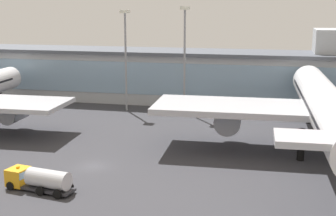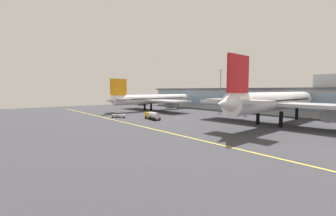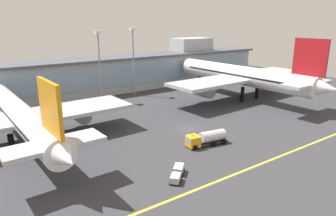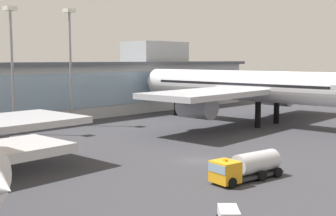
{
  "view_description": "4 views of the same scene",
  "coord_description": "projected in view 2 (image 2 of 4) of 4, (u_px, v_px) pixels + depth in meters",
  "views": [
    {
      "loc": [
        24.79,
        -59.47,
        22.72
      ],
      "look_at": [
        8.14,
        13.12,
        6.19
      ],
      "focal_mm": 49.83,
      "sensor_mm": 36.0,
      "label": 1
    },
    {
      "loc": [
        67.37,
        -59.27,
        11.39
      ],
      "look_at": [
        -7.24,
        1.31,
        3.57
      ],
      "focal_mm": 24.05,
      "sensor_mm": 36.0,
      "label": 2
    },
    {
      "loc": [
        -43.75,
        -53.66,
        24.93
      ],
      "look_at": [
        -1.71,
        5.91,
        4.06
      ],
      "focal_mm": 33.04,
      "sensor_mm": 36.0,
      "label": 3
    },
    {
      "loc": [
        -42.25,
        -35.91,
        12.86
      ],
      "look_at": [
        2.06,
        6.92,
        6.08
      ],
      "focal_mm": 47.36,
      "sensor_mm": 36.0,
      "label": 4
    }
  ],
  "objects": [
    {
      "name": "airliner_near_left",
      "position": [
        153.0,
        99.0,
        123.41
      ],
      "size": [
        46.7,
        56.89,
        16.69
      ],
      "rotation": [
        0.0,
        0.0,
        1.61
      ],
      "color": "black",
      "rests_on": "ground"
    },
    {
      "name": "apron_light_mast_west",
      "position": [
        221.0,
        84.0,
        116.45
      ],
      "size": [
        1.8,
        1.8,
        21.71
      ],
      "color": "gray",
      "rests_on": "ground"
    },
    {
      "name": "airliner_near_right",
      "position": [
        275.0,
        102.0,
        72.68
      ],
      "size": [
        53.45,
        61.2,
        20.32
      ],
      "rotation": [
        0.0,
        0.0,
        1.61
      ],
      "color": "black",
      "rests_on": "ground"
    },
    {
      "name": "fuel_tanker_truck",
      "position": [
        152.0,
        115.0,
        86.61
      ],
      "size": [
        9.32,
        4.18,
        2.9
      ],
      "rotation": [
        0.0,
        0.0,
        2.98
      ],
      "color": "black",
      "rests_on": "ground"
    },
    {
      "name": "ground_plane",
      "position": [
        177.0,
        118.0,
        90.29
      ],
      "size": [
        191.98,
        191.98,
        0.0
      ],
      "primitive_type": "plane",
      "color": "#38383D"
    },
    {
      "name": "apron_light_mast_centre",
      "position": [
        244.0,
        83.0,
        107.55
      ],
      "size": [
        1.8,
        1.8,
        22.44
      ],
      "color": "gray",
      "rests_on": "ground"
    },
    {
      "name": "terminal_building",
      "position": [
        247.0,
        99.0,
        118.19
      ],
      "size": [
        140.13,
        14.0,
        17.51
      ],
      "color": "#ADB2B7",
      "rests_on": "ground"
    },
    {
      "name": "taxiway_centreline_stripe",
      "position": [
        128.0,
        123.0,
        76.46
      ],
      "size": [
        153.59,
        0.5,
        0.01
      ],
      "primitive_type": "cube",
      "color": "yellow",
      "rests_on": "ground"
    },
    {
      "name": "baggage_tug_near",
      "position": [
        119.0,
        116.0,
        91.92
      ],
      "size": [
        5.12,
        4.97,
        1.4
      ],
      "rotation": [
        0.0,
        0.0,
        0.76
      ],
      "color": "black",
      "rests_on": "ground"
    }
  ]
}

